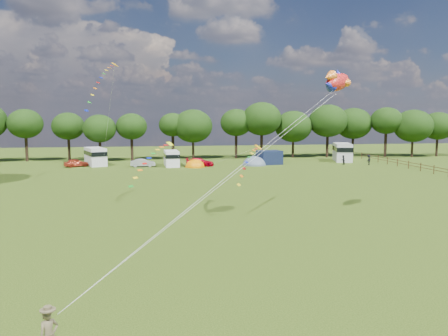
{
  "coord_description": "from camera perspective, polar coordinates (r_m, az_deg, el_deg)",
  "views": [
    {
      "loc": [
        -4.83,
        -23.2,
        7.78
      ],
      "look_at": [
        0.0,
        8.0,
        4.0
      ],
      "focal_mm": 35.0,
      "sensor_mm": 36.0,
      "label": 1
    }
  ],
  "objects": [
    {
      "name": "car_d",
      "position": [
        71.94,
        5.4,
        1.17
      ],
      "size": [
        5.72,
        3.53,
        1.45
      ],
      "primitive_type": "imported",
      "rotation": [
        0.0,
        0.0,
        1.79
      ],
      "color": "black",
      "rests_on": "ground"
    },
    {
      "name": "streamer_kite_a",
      "position": [
        52.67,
        -15.5,
        11.19
      ],
      "size": [
        3.29,
        5.7,
        5.81
      ],
      "rotation": [
        0.0,
        0.0,
        1.22
      ],
      "color": "orange",
      "rests_on": "ground"
    },
    {
      "name": "walker_a",
      "position": [
        72.33,
        15.27,
        1.02
      ],
      "size": [
        0.87,
        0.78,
        1.52
      ],
      "primitive_type": "imported",
      "rotation": [
        0.0,
        0.0,
        3.71
      ],
      "color": "black",
      "rests_on": "ground"
    },
    {
      "name": "awning_navy",
      "position": [
        70.79,
        5.95,
        1.38
      ],
      "size": [
        4.06,
        3.55,
        2.21
      ],
      "primitive_type": "cube",
      "rotation": [
        0.0,
        0.0,
        0.21
      ],
      "color": "#131C38",
      "rests_on": "ground"
    },
    {
      "name": "streamer_kite_c",
      "position": [
        35.78,
        3.54,
        1.33
      ],
      "size": [
        3.14,
        5.07,
        2.84
      ],
      "rotation": [
        0.0,
        0.0,
        1.17
      ],
      "color": "#FFA900",
      "rests_on": "ground"
    },
    {
      "name": "campervan_d",
      "position": [
        78.14,
        15.2,
        2.09
      ],
      "size": [
        4.3,
        6.76,
        3.07
      ],
      "rotation": [
        0.0,
        0.0,
        1.29
      ],
      "color": "silver",
      "rests_on": "ground"
    },
    {
      "name": "campervan_b",
      "position": [
        71.77,
        -16.45,
        1.53
      ],
      "size": [
        4.22,
        6.17,
        2.78
      ],
      "rotation": [
        0.0,
        0.0,
        1.92
      ],
      "color": "silver",
      "rests_on": "ground"
    },
    {
      "name": "streamer_kite_b",
      "position": [
        41.88,
        -9.07,
        1.51
      ],
      "size": [
        4.29,
        4.71,
        3.8
      ],
      "rotation": [
        0.0,
        0.0,
        0.83
      ],
      "color": "#F5FF18",
      "rests_on": "ground"
    },
    {
      "name": "car_a",
      "position": [
        70.63,
        -18.74,
        0.64
      ],
      "size": [
        3.95,
        2.83,
        1.23
      ],
      "primitive_type": "imported",
      "rotation": [
        0.0,
        0.0,
        1.99
      ],
      "color": "#B43720",
      "rests_on": "ground"
    },
    {
      "name": "campervan_c",
      "position": [
        68.27,
        -6.87,
        1.33
      ],
      "size": [
        2.36,
        5.01,
        2.41
      ],
      "rotation": [
        0.0,
        0.0,
        1.63
      ],
      "color": "white",
      "rests_on": "ground"
    },
    {
      "name": "kite_flyer",
      "position": [
        15.86,
        -21.89,
        -19.65
      ],
      "size": [
        0.73,
        0.68,
        1.68
      ],
      "primitive_type": "imported",
      "rotation": [
        0.0,
        0.0,
        0.59
      ],
      "color": "brown",
      "rests_on": "ground"
    },
    {
      "name": "fence",
      "position": [
        68.82,
        23.62,
        0.35
      ],
      "size": [
        0.12,
        33.12,
        1.2
      ],
      "color": "#472D19",
      "rests_on": "ground"
    },
    {
      "name": "fish_kite",
      "position": [
        33.04,
        14.41,
        10.85
      ],
      "size": [
        3.32,
        3.07,
        1.92
      ],
      "rotation": [
        0.0,
        -0.21,
        0.72
      ],
      "color": "red",
      "rests_on": "ground"
    },
    {
      "name": "car_b",
      "position": [
        68.01,
        -10.55,
        0.67
      ],
      "size": [
        3.52,
        1.33,
        1.24
      ],
      "primitive_type": "imported",
      "rotation": [
        0.0,
        0.0,
        1.58
      ],
      "color": "#9A9DA2",
      "rests_on": "ground"
    },
    {
      "name": "tent_greyblue",
      "position": [
        69.4,
        3.97,
        0.39
      ],
      "size": [
        3.83,
        4.19,
        2.85
      ],
      "color": "slate",
      "rests_on": "ground"
    },
    {
      "name": "walker_b",
      "position": [
        73.03,
        18.38,
        1.02
      ],
      "size": [
        1.15,
        1.04,
        1.65
      ],
      "primitive_type": "imported",
      "rotation": [
        0.0,
        0.0,
        3.8
      ],
      "color": "black",
      "rests_on": "ground"
    },
    {
      "name": "car_c",
      "position": [
        67.92,
        -3.16,
        0.78
      ],
      "size": [
        4.48,
        2.62,
        1.26
      ],
      "primitive_type": "imported",
      "rotation": [
        0.0,
        0.0,
        1.35
      ],
      "color": "#B40016",
      "rests_on": "ground"
    },
    {
      "name": "tree_line",
      "position": [
        78.86,
        -1.42,
        5.79
      ],
      "size": [
        102.98,
        10.98,
        10.27
      ],
      "color": "black",
      "rests_on": "ground"
    },
    {
      "name": "ground_plane",
      "position": [
        24.94,
        2.87,
        -11.36
      ],
      "size": [
        180.0,
        180.0,
        0.0
      ],
      "primitive_type": "plane",
      "color": "black",
      "rests_on": "ground"
    },
    {
      "name": "tent_orange",
      "position": [
        66.73,
        -3.81,
        0.14
      ],
      "size": [
        3.07,
        3.36,
        2.4
      ],
      "color": "orange",
      "rests_on": "ground"
    }
  ]
}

